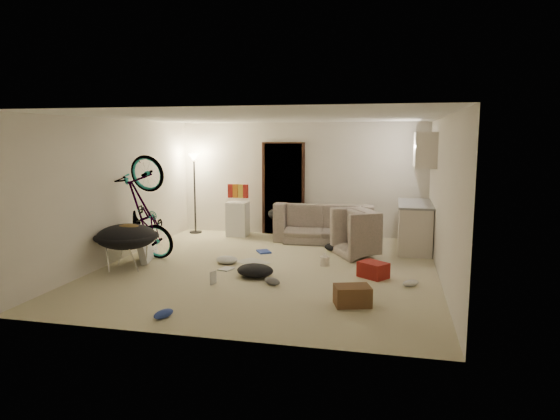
% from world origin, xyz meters
% --- Properties ---
extents(floor, '(5.50, 6.00, 0.02)m').
position_xyz_m(floor, '(0.00, 0.00, -0.01)').
color(floor, beige).
rests_on(floor, ground).
extents(ceiling, '(5.50, 6.00, 0.02)m').
position_xyz_m(ceiling, '(0.00, 0.00, 2.51)').
color(ceiling, white).
rests_on(ceiling, wall_back).
extents(wall_back, '(5.50, 0.02, 2.50)m').
position_xyz_m(wall_back, '(0.00, 3.01, 1.25)').
color(wall_back, silver).
rests_on(wall_back, floor).
extents(wall_front, '(5.50, 0.02, 2.50)m').
position_xyz_m(wall_front, '(0.00, -3.01, 1.25)').
color(wall_front, silver).
rests_on(wall_front, floor).
extents(wall_left, '(0.02, 6.00, 2.50)m').
position_xyz_m(wall_left, '(-2.76, 0.00, 1.25)').
color(wall_left, silver).
rests_on(wall_left, floor).
extents(wall_right, '(0.02, 6.00, 2.50)m').
position_xyz_m(wall_right, '(2.76, 0.00, 1.25)').
color(wall_right, silver).
rests_on(wall_right, floor).
extents(doorway, '(0.85, 0.10, 2.04)m').
position_xyz_m(doorway, '(-0.40, 2.97, 1.02)').
color(doorway, black).
rests_on(doorway, floor).
extents(door_trim, '(0.97, 0.04, 2.10)m').
position_xyz_m(door_trim, '(-0.40, 2.94, 1.02)').
color(door_trim, '#331B11').
rests_on(door_trim, floor).
extents(floor_lamp, '(0.28, 0.28, 1.81)m').
position_xyz_m(floor_lamp, '(-2.40, 2.65, 1.31)').
color(floor_lamp, black).
rests_on(floor_lamp, floor).
extents(kitchen_counter, '(0.60, 1.50, 0.88)m').
position_xyz_m(kitchen_counter, '(2.43, 2.00, 0.44)').
color(kitchen_counter, silver).
rests_on(kitchen_counter, floor).
extents(counter_top, '(0.64, 1.54, 0.04)m').
position_xyz_m(counter_top, '(2.43, 2.00, 0.90)').
color(counter_top, gray).
rests_on(counter_top, kitchen_counter).
extents(kitchen_uppers, '(0.38, 1.40, 0.65)m').
position_xyz_m(kitchen_uppers, '(2.56, 2.00, 1.95)').
color(kitchen_uppers, silver).
rests_on(kitchen_uppers, wall_right).
extents(sofa, '(2.09, 0.88, 0.60)m').
position_xyz_m(sofa, '(0.60, 2.45, 0.30)').
color(sofa, '#3C443C').
rests_on(sofa, floor).
extents(armchair, '(1.22, 1.27, 0.64)m').
position_xyz_m(armchair, '(1.63, 1.34, 0.32)').
color(armchair, '#3C443C').
rests_on(armchair, floor).
extents(bicycle, '(1.99, 1.05, 1.10)m').
position_xyz_m(bicycle, '(-2.30, 0.10, 0.50)').
color(bicycle, black).
rests_on(bicycle, floor).
extents(book_asset, '(0.24, 0.20, 0.02)m').
position_xyz_m(book_asset, '(-0.60, -1.15, 0.01)').
color(book_asset, maroon).
rests_on(book_asset, floor).
extents(mini_fridge, '(0.46, 0.46, 0.75)m').
position_xyz_m(mini_fridge, '(-1.35, 2.55, 0.38)').
color(mini_fridge, white).
rests_on(mini_fridge, floor).
extents(snack_box_0, '(0.11, 0.08, 0.30)m').
position_xyz_m(snack_box_0, '(-1.52, 2.55, 1.00)').
color(snack_box_0, maroon).
rests_on(snack_box_0, mini_fridge).
extents(snack_box_1, '(0.10, 0.07, 0.30)m').
position_xyz_m(snack_box_1, '(-1.40, 2.55, 1.00)').
color(snack_box_1, '#BE6817').
rests_on(snack_box_1, mini_fridge).
extents(snack_box_2, '(0.11, 0.08, 0.30)m').
position_xyz_m(snack_box_2, '(-1.28, 2.55, 1.00)').
color(snack_box_2, gold).
rests_on(snack_box_2, mini_fridge).
extents(snack_box_3, '(0.11, 0.09, 0.30)m').
position_xyz_m(snack_box_3, '(-1.16, 2.55, 1.00)').
color(snack_box_3, maroon).
rests_on(snack_box_3, mini_fridge).
extents(saucer_chair, '(1.06, 1.06, 0.75)m').
position_xyz_m(saucer_chair, '(-2.30, -0.54, 0.45)').
color(saucer_chair, silver).
rests_on(saucer_chair, floor).
extents(hoodie, '(0.58, 0.53, 0.22)m').
position_xyz_m(hoodie, '(-2.25, -0.57, 0.65)').
color(hoodie, '#513A1C').
rests_on(hoodie, saucer_chair).
extents(sofa_drape, '(0.60, 0.50, 0.28)m').
position_xyz_m(sofa_drape, '(-0.35, 2.45, 0.54)').
color(sofa_drape, black).
rests_on(sofa_drape, sofa).
extents(tv_box, '(0.47, 0.97, 0.63)m').
position_xyz_m(tv_box, '(-2.30, 0.12, 0.31)').
color(tv_box, silver).
rests_on(tv_box, floor).
extents(drink_case_a, '(0.54, 0.45, 0.26)m').
position_xyz_m(drink_case_a, '(1.53, -1.57, 0.13)').
color(drink_case_a, brown).
rests_on(drink_case_a, floor).
extents(drink_case_b, '(0.53, 0.50, 0.24)m').
position_xyz_m(drink_case_b, '(1.74, -0.18, 0.12)').
color(drink_case_b, maroon).
rests_on(drink_case_b, floor).
extents(juicer, '(0.16, 0.16, 0.23)m').
position_xyz_m(juicer, '(0.90, 0.37, 0.09)').
color(juicer, white).
rests_on(juicer, floor).
extents(newspaper, '(0.67, 0.63, 0.01)m').
position_xyz_m(newspaper, '(-0.37, 0.32, 0.00)').
color(newspaper, beige).
rests_on(newspaper, floor).
extents(book_blue, '(0.35, 0.37, 0.03)m').
position_xyz_m(book_blue, '(-0.37, 1.10, 0.02)').
color(book_blue, '#2E46A9').
rests_on(book_blue, floor).
extents(book_white, '(0.25, 0.29, 0.02)m').
position_xyz_m(book_white, '(-0.66, -0.26, 0.01)').
color(book_white, silver).
rests_on(book_white, floor).
extents(shoe_1, '(0.25, 0.28, 0.10)m').
position_xyz_m(shoe_1, '(0.41, 2.16, 0.05)').
color(shoe_1, slate).
rests_on(shoe_1, floor).
extents(shoe_2, '(0.22, 0.31, 0.11)m').
position_xyz_m(shoe_2, '(-0.68, -2.55, 0.05)').
color(shoe_2, '#2E46A9').
rests_on(shoe_2, floor).
extents(shoe_3, '(0.32, 0.25, 0.11)m').
position_xyz_m(shoe_3, '(0.29, -0.91, 0.05)').
color(shoe_3, slate).
rests_on(shoe_3, floor).
extents(shoe_4, '(0.29, 0.24, 0.10)m').
position_xyz_m(shoe_4, '(2.30, -0.54, 0.05)').
color(shoe_4, white).
rests_on(shoe_4, floor).
extents(clothes_lump_a, '(0.74, 0.69, 0.19)m').
position_xyz_m(clothes_lump_a, '(-0.08, -0.54, 0.10)').
color(clothes_lump_a, black).
rests_on(clothes_lump_a, floor).
extents(clothes_lump_b, '(0.67, 0.65, 0.15)m').
position_xyz_m(clothes_lump_b, '(0.98, 1.55, 0.08)').
color(clothes_lump_b, black).
rests_on(clothes_lump_b, floor).
extents(clothes_lump_c, '(0.50, 0.47, 0.12)m').
position_xyz_m(clothes_lump_c, '(-0.79, 0.15, 0.06)').
color(clothes_lump_c, silver).
rests_on(clothes_lump_c, floor).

